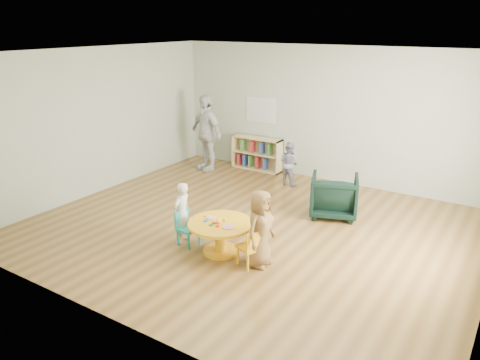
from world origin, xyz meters
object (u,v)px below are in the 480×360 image
at_px(child_right, 260,229).
at_px(kid_chair_left, 186,227).
at_px(toddler, 289,163).
at_px(adult_caretaker, 206,133).
at_px(armchair, 334,196).
at_px(activity_table, 221,232).
at_px(kid_chair_right, 251,247).
at_px(bookshelf, 257,153).
at_px(child_left, 182,213).

bearing_deg(child_right, kid_chair_left, 94.05).
bearing_deg(toddler, adult_caretaker, 12.65).
distance_m(armchair, child_right, 2.23).
relative_size(activity_table, child_right, 0.87).
distance_m(kid_chair_right, armchair, 2.33).
height_order(activity_table, armchair, armchair).
relative_size(kid_chair_left, toddler, 0.60).
xyz_separation_m(bookshelf, toddler, (1.12, -0.58, 0.09)).
distance_m(armchair, adult_caretaker, 3.64).
xyz_separation_m(kid_chair_right, adult_caretaker, (-3.21, 3.29, 0.56)).
xyz_separation_m(kid_chair_right, child_left, (-1.29, 0.08, 0.18)).
distance_m(toddler, adult_caretaker, 2.10).
height_order(kid_chair_right, adult_caretaker, adult_caretaker).
bearing_deg(armchair, kid_chair_left, 36.84).
xyz_separation_m(toddler, adult_caretaker, (-2.06, -0.08, 0.40)).
xyz_separation_m(kid_chair_left, adult_caretaker, (-2.02, 3.24, 0.57)).
relative_size(kid_chair_left, adult_caretaker, 0.32).
height_order(armchair, toddler, toddler).
relative_size(child_left, toddler, 1.06).
bearing_deg(child_left, activity_table, 91.24).
bearing_deg(toddler, kid_chair_right, 119.23).
bearing_deg(armchair, activity_table, 48.13).
bearing_deg(child_left, adult_caretaker, -150.37).
bearing_deg(bookshelf, child_right, -58.73).
bearing_deg(child_right, adult_caretaker, 47.30).
bearing_deg(adult_caretaker, toddler, 19.41).
xyz_separation_m(armchair, child_right, (-0.20, -2.21, 0.19)).
height_order(armchair, child_left, child_left).
height_order(kid_chair_left, child_left, child_left).
height_order(bookshelf, child_left, child_left).
relative_size(bookshelf, armchair, 1.49).
relative_size(bookshelf, child_left, 1.25).
height_order(armchair, child_right, child_right).
bearing_deg(armchair, child_left, 34.63).
height_order(child_left, toddler, child_left).
xyz_separation_m(activity_table, bookshelf, (-1.67, 3.84, 0.04)).
bearing_deg(activity_table, child_right, -0.59).
distance_m(kid_chair_left, bookshelf, 4.05).
bearing_deg(child_left, toddler, 176.24).
bearing_deg(armchair, adult_caretaker, -36.13).
xyz_separation_m(kid_chair_right, toddler, (-1.15, 3.37, 0.16)).
relative_size(bookshelf, child_right, 1.09).
bearing_deg(bookshelf, kid_chair_left, -74.58).
distance_m(bookshelf, armchair, 3.01).
bearing_deg(child_right, armchair, -3.64).
relative_size(kid_chair_left, armchair, 0.67).
distance_m(child_left, adult_caretaker, 3.76).
bearing_deg(activity_table, kid_chair_right, -10.62).
relative_size(activity_table, kid_chair_left, 1.77).
distance_m(bookshelf, child_right, 4.50).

